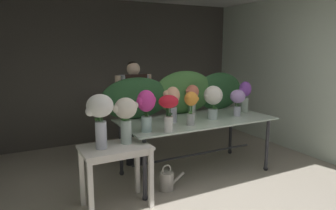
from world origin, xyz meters
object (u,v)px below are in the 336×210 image
(display_table_glass, at_px, (196,126))
(vase_cream_lisianthus_tall, at_px, (126,115))
(vase_sunset_peonies, at_px, (191,104))
(side_table_white, at_px, (115,155))
(vase_coral_dahlias, at_px, (192,96))
(vase_ivory_ranunculus, at_px, (213,98))
(vase_white_roses_tall, at_px, (100,113))
(vase_peach_tulips, at_px, (172,101))
(florist, at_px, (134,103))
(vase_lilac_lilies, at_px, (238,99))
(watering_can, at_px, (167,181))
(vase_magenta_freesia, at_px, (146,106))
(vase_violet_carnations, at_px, (245,94))
(vase_crimson_hydrangea, at_px, (168,108))

(display_table_glass, bearing_deg, vase_cream_lisianthus_tall, -163.04)
(display_table_glass, distance_m, vase_sunset_peonies, 0.53)
(vase_cream_lisianthus_tall, bearing_deg, side_table_white, -162.23)
(vase_cream_lisianthus_tall, bearing_deg, vase_coral_dahlias, 24.81)
(vase_ivory_ranunculus, relative_size, vase_white_roses_tall, 0.79)
(side_table_white, height_order, vase_sunset_peonies, vase_sunset_peonies)
(vase_peach_tulips, bearing_deg, florist, 107.56)
(display_table_glass, relative_size, vase_lilac_lilies, 5.53)
(vase_coral_dahlias, xyz_separation_m, vase_sunset_peonies, (-0.32, -0.49, -0.00))
(display_table_glass, xyz_separation_m, watering_can, (-0.62, -0.31, -0.58))
(vase_cream_lisianthus_tall, height_order, watering_can, vase_cream_lisianthus_tall)
(vase_magenta_freesia, height_order, watering_can, vase_magenta_freesia)
(florist, relative_size, vase_lilac_lilies, 4.10)
(vase_violet_carnations, bearing_deg, vase_magenta_freesia, -169.47)
(vase_lilac_lilies, relative_size, vase_sunset_peonies, 0.89)
(vase_magenta_freesia, relative_size, vase_sunset_peonies, 1.15)
(vase_sunset_peonies, xyz_separation_m, watering_can, (-0.37, -0.04, -0.96))
(watering_can, bearing_deg, vase_cream_lisianthus_tall, -174.65)
(display_table_glass, xyz_separation_m, vase_white_roses_tall, (-1.48, -0.41, 0.41))
(vase_coral_dahlias, relative_size, vase_violet_carnations, 0.95)
(vase_white_roses_tall, bearing_deg, vase_crimson_hydrangea, -1.97)
(vase_crimson_hydrangea, distance_m, vase_cream_lisianthus_tall, 0.51)
(vase_white_roses_tall, bearing_deg, vase_sunset_peonies, 6.33)
(vase_cream_lisianthus_tall, bearing_deg, display_table_glass, 16.96)
(vase_magenta_freesia, xyz_separation_m, vase_lilac_lilies, (1.53, 0.17, -0.06))
(display_table_glass, height_order, vase_magenta_freesia, vase_magenta_freesia)
(vase_lilac_lilies, distance_m, vase_ivory_ranunculus, 0.43)
(vase_crimson_hydrangea, bearing_deg, side_table_white, 177.51)
(vase_magenta_freesia, xyz_separation_m, vase_peach_tulips, (0.50, 0.26, -0.02))
(vase_crimson_hydrangea, bearing_deg, watering_can, 70.36)
(vase_sunset_peonies, bearing_deg, vase_coral_dahlias, 56.47)
(display_table_glass, relative_size, vase_peach_tulips, 4.44)
(vase_coral_dahlias, distance_m, vase_crimson_hydrangea, 0.99)
(florist, relative_size, vase_white_roses_tall, 2.67)
(vase_violet_carnations, relative_size, vase_ivory_ranunculus, 1.02)
(side_table_white, relative_size, vase_cream_lisianthus_tall, 1.44)
(side_table_white, height_order, vase_violet_carnations, vase_violet_carnations)
(side_table_white, relative_size, vase_coral_dahlias, 1.68)
(vase_cream_lisianthus_tall, bearing_deg, vase_sunset_peonies, 5.43)
(vase_sunset_peonies, height_order, vase_white_roses_tall, vase_white_roses_tall)
(display_table_glass, relative_size, vase_magenta_freesia, 4.27)
(side_table_white, bearing_deg, display_table_glass, 17.05)
(vase_coral_dahlias, bearing_deg, vase_peach_tulips, -151.37)
(watering_can, bearing_deg, vase_sunset_peonies, 5.55)
(display_table_glass, relative_size, watering_can, 6.12)
(vase_lilac_lilies, xyz_separation_m, vase_white_roses_tall, (-2.11, -0.27, 0.05))
(vase_ivory_ranunculus, relative_size, watering_can, 1.33)
(vase_cream_lisianthus_tall, bearing_deg, watering_can, 5.35)
(display_table_glass, distance_m, vase_magenta_freesia, 1.03)
(side_table_white, distance_m, vase_cream_lisianthus_tall, 0.47)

